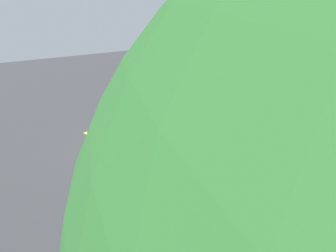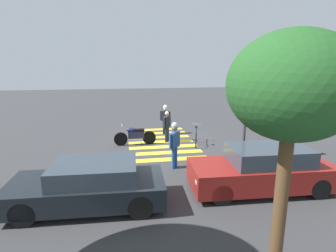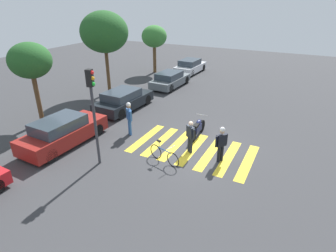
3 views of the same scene
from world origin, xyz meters
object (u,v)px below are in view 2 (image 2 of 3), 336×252
Objects in this scene: police_motorcycle at (135,136)px; officer_by_motorcycle at (167,125)px; car_black_suv at (90,185)px; pedestrian_bystander at (175,142)px; traffic_light_pole at (247,93)px; officer_on_foot at (165,118)px; car_maroon_wagon at (262,170)px; leaning_bicycle at (196,137)px.

officer_by_motorcycle is (-1.67, -0.29, 0.45)m from police_motorcycle.
car_black_suv is at bearing 74.96° from police_motorcycle.
car_black_suv is at bearing 40.11° from pedestrian_bystander.
traffic_light_pole is (-3.05, -0.42, 1.79)m from pedestrian_bystander.
car_maroon_wagon is at bearing 104.99° from officer_on_foot.
officer_on_foot is 0.37× the size of car_maroon_wagon.
car_black_suv is (2.96, 2.49, -0.43)m from pedestrian_bystander.
car_maroon_wagon is 3.56m from traffic_light_pole.
car_maroon_wagon reaches higher than car_black_suv.
officer_by_motorcycle is at bearing -117.84° from car_black_suv.
pedestrian_bystander reaches higher than officer_by_motorcycle.
car_maroon_wagon is (-0.78, 5.32, 0.31)m from leaning_bicycle.
officer_by_motorcycle reaches higher than car_black_suv.
officer_on_foot reaches higher than car_black_suv.
police_motorcycle is at bearing 9.70° from officer_by_motorcycle.
traffic_light_pole is (-6.01, -2.91, 2.23)m from car_black_suv.
car_black_suv is at bearing 1.65° from car_maroon_wagon.
car_black_suv is 1.04× the size of traffic_light_pole.
officer_by_motorcycle is 0.88× the size of pedestrian_bystander.
leaning_bicycle is 1.05× the size of officer_by_motorcycle.
traffic_light_pole is at bearing 130.38° from officer_by_motorcycle.
traffic_light_pole reaches higher than leaning_bicycle.
police_motorcycle is 0.49× the size of traffic_light_pole.
police_motorcycle is 1.23× the size of leaning_bicycle.
leaning_bicycle is 0.37× the size of car_maroon_wagon.
leaning_bicycle is 3.82m from traffic_light_pole.
police_motorcycle is at bearing 45.17° from officer_on_foot.
car_black_suv is 7.04m from traffic_light_pole.
pedestrian_bystander is at bearing 85.15° from officer_on_foot.
officer_on_foot is 8.42m from car_black_suv.
police_motorcycle is 6.89m from car_maroon_wagon.
traffic_light_pole is (-0.59, -2.75, 2.17)m from car_maroon_wagon.
officer_by_motorcycle is 6.96m from car_black_suv.
pedestrian_bystander is 0.43× the size of traffic_light_pole.
car_black_suv is (3.40, 7.70, -0.34)m from officer_on_foot.
car_maroon_wagon is 1.04× the size of car_black_suv.
pedestrian_bystander is at bearing 60.54° from leaning_bicycle.
leaning_bicycle is at bearing -61.95° from traffic_light_pole.
officer_on_foot is at bearing -134.83° from police_motorcycle.
officer_by_motorcycle is at bearing -49.62° from traffic_light_pole.
officer_by_motorcycle is 0.38× the size of traffic_light_pole.
car_maroon_wagon reaches higher than leaning_bicycle.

